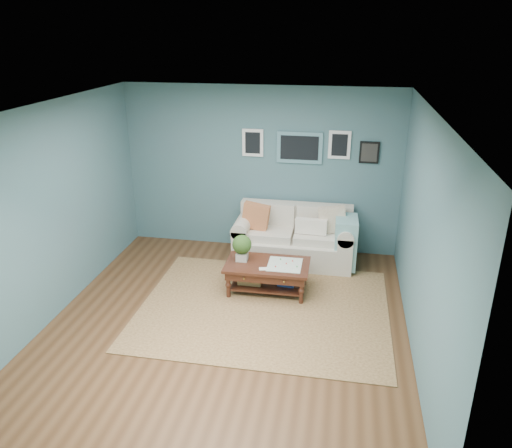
# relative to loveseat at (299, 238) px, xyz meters

# --- Properties ---
(room_shell) EXTENTS (5.00, 5.02, 2.70)m
(room_shell) POSITION_rel_loveseat_xyz_m (-0.69, -1.97, 0.96)
(room_shell) COLOR brown
(room_shell) RESTS_ON ground
(area_rug) EXTENTS (3.29, 2.63, 0.01)m
(area_rug) POSITION_rel_loveseat_xyz_m (-0.31, -1.56, -0.39)
(area_rug) COLOR brown
(area_rug) RESTS_ON ground
(loveseat) EXTENTS (1.91, 0.87, 0.98)m
(loveseat) POSITION_rel_loveseat_xyz_m (0.00, 0.00, 0.00)
(loveseat) COLOR silver
(loveseat) RESTS_ON ground
(coffee_table) EXTENTS (1.18, 0.70, 0.82)m
(coffee_table) POSITION_rel_loveseat_xyz_m (-0.40, -1.08, -0.04)
(coffee_table) COLOR #33170F
(coffee_table) RESTS_ON ground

